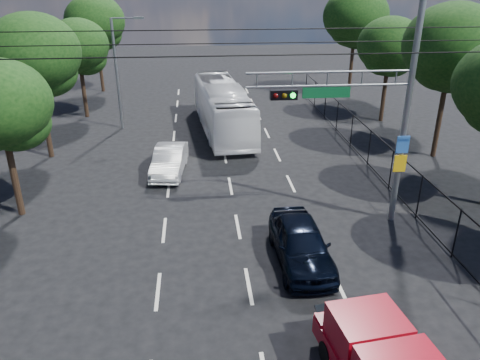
{
  "coord_description": "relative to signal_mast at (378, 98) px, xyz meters",
  "views": [
    {
      "loc": [
        -1.51,
        -8.71,
        9.56
      ],
      "look_at": [
        -0.06,
        6.41,
        2.8
      ],
      "focal_mm": 35.0,
      "sensor_mm": 36.0,
      "label": 1
    }
  ],
  "objects": [
    {
      "name": "tree_left_d",
      "position": [
        -14.67,
        17.03,
        -0.52
      ],
      "size": [
        4.2,
        4.2,
        6.83
      ],
      "color": "black",
      "rests_on": "ground"
    },
    {
      "name": "lane_markings",
      "position": [
        -5.28,
        6.01,
        -5.24
      ],
      "size": [
        6.12,
        38.0,
        0.01
      ],
      "color": "beige",
      "rests_on": "ground"
    },
    {
      "name": "utility_wires",
      "position": [
        -5.28,
        0.84,
        1.99
      ],
      "size": [
        22.0,
        5.04,
        0.74
      ],
      "color": "black",
      "rests_on": "ground"
    },
    {
      "name": "white_bus",
      "position": [
        -5.1,
        12.85,
        -3.71
      ],
      "size": [
        3.57,
        11.22,
        3.07
      ],
      "primitive_type": "imported",
      "rotation": [
        0.0,
        0.0,
        0.09
      ],
      "color": "white",
      "rests_on": "ground"
    },
    {
      "name": "tree_left_b",
      "position": [
        -14.47,
        2.03,
        -0.66
      ],
      "size": [
        4.08,
        4.08,
        6.63
      ],
      "color": "black",
      "rests_on": "ground"
    },
    {
      "name": "tree_left_e",
      "position": [
        -14.87,
        25.03,
        0.29
      ],
      "size": [
        4.92,
        4.92,
        7.99
      ],
      "color": "black",
      "rests_on": "ground"
    },
    {
      "name": "fence_right",
      "position": [
        2.32,
        4.18,
        -4.21
      ],
      "size": [
        0.06,
        34.03,
        2.0
      ],
      "color": "black",
      "rests_on": "ground"
    },
    {
      "name": "signal_mast",
      "position": [
        0.0,
        0.0,
        0.0
      ],
      "size": [
        6.43,
        0.39,
        9.5
      ],
      "color": "slate",
      "rests_on": "ground"
    },
    {
      "name": "navy_hatchback",
      "position": [
        -3.28,
        -2.75,
        -4.47
      ],
      "size": [
        1.9,
        4.56,
        1.54
      ],
      "primitive_type": "imported",
      "rotation": [
        0.0,
        0.0,
        0.02
      ],
      "color": "black",
      "rests_on": "ground"
    },
    {
      "name": "tree_left_c",
      "position": [
        -15.07,
        9.03,
        0.15
      ],
      "size": [
        4.8,
        4.8,
        7.8
      ],
      "color": "black",
      "rests_on": "ground"
    },
    {
      "name": "tree_right_c",
      "position": [
        6.53,
        7.03,
        0.49
      ],
      "size": [
        5.1,
        5.1,
        8.29
      ],
      "color": "black",
      "rests_on": "ground"
    },
    {
      "name": "tree_right_d",
      "position": [
        6.13,
        14.03,
        -0.39
      ],
      "size": [
        4.32,
        4.32,
        7.02
      ],
      "color": "black",
      "rests_on": "ground"
    },
    {
      "name": "streetlight_left",
      "position": [
        -11.62,
        14.01,
        -1.3
      ],
      "size": [
        2.09,
        0.22,
        7.08
      ],
      "color": "slate",
      "rests_on": "ground"
    },
    {
      "name": "tree_right_e",
      "position": [
        6.33,
        22.03,
        0.69
      ],
      "size": [
        5.28,
        5.28,
        8.58
      ],
      "color": "black",
      "rests_on": "ground"
    },
    {
      "name": "white_van",
      "position": [
        -8.28,
        5.98,
        -4.55
      ],
      "size": [
        1.92,
        4.34,
        1.38
      ],
      "primitive_type": "imported",
      "rotation": [
        0.0,
        0.0,
        -0.11
      ],
      "color": "silver",
      "rests_on": "ground"
    }
  ]
}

